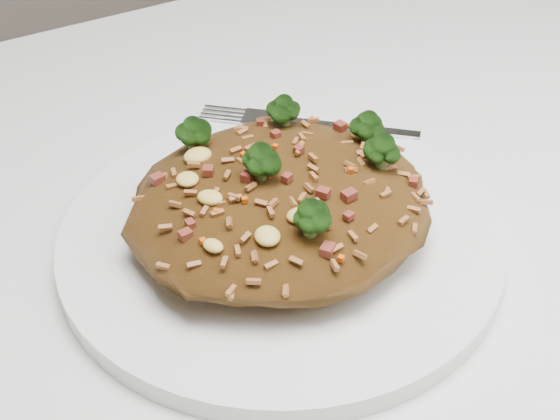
% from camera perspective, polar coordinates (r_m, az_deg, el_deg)
% --- Properties ---
extents(dining_table, '(1.20, 0.80, 0.75)m').
position_cam_1_polar(dining_table, '(0.55, 5.01, -9.96)').
color(dining_table, silver).
rests_on(dining_table, ground).
extents(plate, '(0.27, 0.27, 0.01)m').
position_cam_1_polar(plate, '(0.48, 0.00, -2.06)').
color(plate, white).
rests_on(plate, dining_table).
extents(fried_rice, '(0.18, 0.17, 0.06)m').
position_cam_1_polar(fried_rice, '(0.46, 0.05, 1.31)').
color(fried_rice, brown).
rests_on(fried_rice, plate).
extents(fork, '(0.13, 0.12, 0.00)m').
position_cam_1_polar(fork, '(0.57, 2.89, 6.25)').
color(fork, silver).
rests_on(fork, plate).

